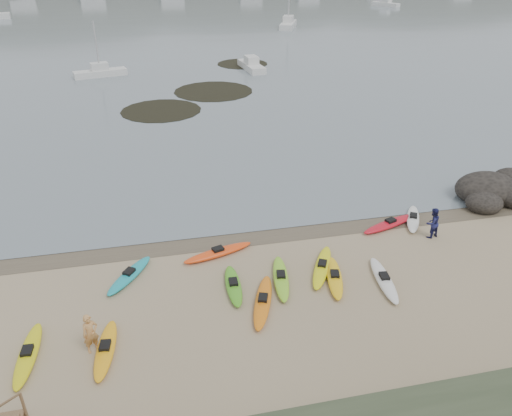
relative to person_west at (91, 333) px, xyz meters
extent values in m
plane|color=tan|center=(8.22, 7.56, -0.86)|extent=(600.00, 600.00, 0.00)
plane|color=brown|center=(8.22, 7.26, -0.86)|extent=(60.00, 60.00, 0.00)
ellipsoid|color=red|center=(15.78, 6.52, -0.69)|extent=(4.00, 2.03, 0.34)
ellipsoid|color=white|center=(17.32, 6.76, -0.69)|extent=(2.20, 3.24, 0.34)
ellipsoid|color=#51AE22|center=(6.09, 2.74, -0.69)|extent=(0.84, 3.25, 0.34)
ellipsoid|color=teal|center=(1.37, 4.61, -0.69)|extent=(2.49, 3.24, 0.34)
ellipsoid|color=yellow|center=(-2.43, 0.11, -0.69)|extent=(0.90, 3.70, 0.34)
ellipsoid|color=orange|center=(7.16, 1.30, -0.69)|extent=(1.94, 3.90, 0.34)
ellipsoid|color=yellow|center=(10.61, 3.28, -0.69)|extent=(2.38, 3.74, 0.34)
ellipsoid|color=#8AD52A|center=(8.39, 2.83, -0.69)|extent=(1.33, 3.74, 0.34)
ellipsoid|color=white|center=(13.11, 1.66, -0.69)|extent=(1.17, 3.77, 0.34)
ellipsoid|color=#FFAD15|center=(0.49, -0.25, -0.69)|extent=(1.09, 3.46, 0.34)
ellipsoid|color=#FB4A15|center=(5.81, 5.66, -0.69)|extent=(3.86, 1.82, 0.34)
ellipsoid|color=yellow|center=(10.90, 2.32, -0.69)|extent=(1.55, 3.51, 0.34)
imported|color=tan|center=(0.00, 0.00, 0.00)|extent=(0.75, 0.65, 1.73)
imported|color=navy|center=(17.41, 4.99, 0.01)|extent=(0.99, 0.86, 1.74)
ellipsoid|color=black|center=(23.20, 8.53, -0.56)|extent=(4.00, 3.11, 2.00)
ellipsoid|color=black|center=(22.20, 7.23, -0.66)|extent=(2.22, 2.00, 1.33)
ellipsoid|color=black|center=(25.40, 9.23, -0.60)|extent=(2.45, 2.22, 1.78)
cylinder|color=black|center=(4.20, 31.58, -0.84)|extent=(7.67, 7.67, 0.04)
cylinder|color=black|center=(10.08, 37.50, -0.84)|extent=(8.51, 8.51, 0.04)
cylinder|color=black|center=(15.80, 50.41, -0.84)|extent=(6.67, 6.67, 0.04)
cube|color=silver|center=(-2.20, 47.24, -0.43)|extent=(6.40, 3.18, 0.86)
cube|color=silver|center=(16.26, 46.81, -0.41)|extent=(2.46, 6.63, 0.91)
cube|color=silver|center=(30.39, 80.01, -0.28)|extent=(5.31, 8.53, 1.16)
cube|color=silver|center=(64.31, 109.70, -0.35)|extent=(5.61, 7.23, 1.02)
ellipsoid|color=#384235|center=(-36.78, 202.56, -18.86)|extent=(220.00, 120.00, 80.00)
ellipsoid|color=#384235|center=(43.22, 197.56, -16.16)|extent=(200.00, 110.00, 68.00)
ellipsoid|color=#384235|center=(128.22, 207.56, -17.96)|extent=(230.00, 130.00, 76.00)
camera|label=1|loc=(3.09, -15.76, 13.35)|focal=35.00mm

